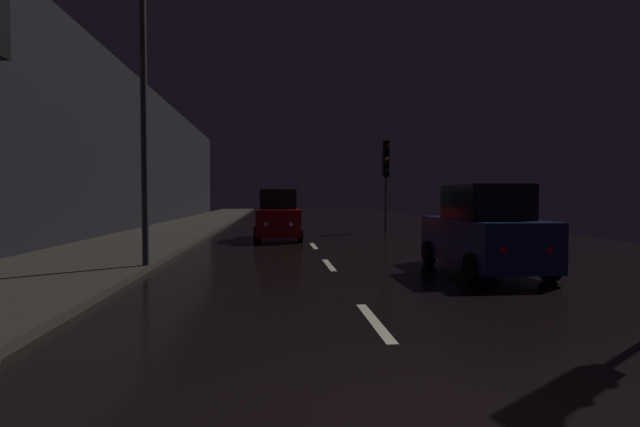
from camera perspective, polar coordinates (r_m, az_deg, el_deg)
ground at (r=28.42m, az=-2.51°, el=-1.76°), size 25.86×84.00×0.02m
sidewalk_left at (r=28.86m, az=-15.99°, el=-1.61°), size 4.40×84.00×0.15m
building_facade_left at (r=26.15m, az=-23.15°, el=7.09°), size 0.80×63.00×8.49m
lane_centerline at (r=22.91m, az=-1.80°, el=-2.62°), size 0.16×30.81×0.01m
traffic_light_far_right at (r=25.56m, az=7.91°, el=5.66°), size 0.31×0.46×4.82m
streetlamp_overhead at (r=12.86m, az=-18.53°, el=17.72°), size 1.70×0.44×8.23m
car_approaching_headlights at (r=20.87m, az=-5.04°, el=-0.36°), size 1.99×4.31×2.17m
car_parked_right_near at (r=12.32m, az=18.96°, el=-2.13°), size 1.96×4.24×2.14m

